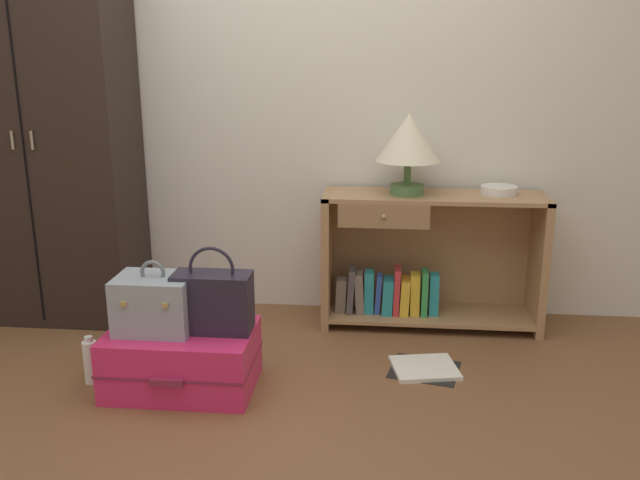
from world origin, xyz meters
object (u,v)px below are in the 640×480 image
object	(u,v)px
bookshelf	(422,262)
bowl	(499,190)
open_book_on_floor	(425,368)
table_lamp	(409,140)
wardrobe	(46,134)
suitcase_large	(182,359)
train_case	(155,303)
handbag	(213,301)
bottle	(91,361)

from	to	relation	value
bookshelf	bowl	xyz separation A→B (m)	(0.37, 0.02, 0.39)
bowl	open_book_on_floor	size ratio (longest dim) A/B	0.52
table_lamp	wardrobe	bearing A→B (deg)	-178.92
bookshelf	suitcase_large	size ratio (longest dim) A/B	1.80
bookshelf	bowl	world-z (taller)	bowl
bowl	suitcase_large	bearing A→B (deg)	-148.88
table_lamp	train_case	world-z (taller)	table_lamp
open_book_on_floor	handbag	bearing A→B (deg)	-164.68
bowl	bottle	bearing A→B (deg)	-155.04
table_lamp	bowl	world-z (taller)	table_lamp
wardrobe	train_case	bearing A→B (deg)	-43.93
wardrobe	bookshelf	distance (m)	2.07
bowl	bottle	size ratio (longest dim) A/B	0.85
bowl	suitcase_large	size ratio (longest dim) A/B	0.29
bookshelf	open_book_on_floor	world-z (taller)	bookshelf
suitcase_large	train_case	size ratio (longest dim) A/B	1.98
table_lamp	handbag	distance (m)	1.28
wardrobe	train_case	world-z (taller)	wardrobe
bookshelf	train_case	size ratio (longest dim) A/B	3.57
handbag	open_book_on_floor	size ratio (longest dim) A/B	1.04
wardrobe	bookshelf	world-z (taller)	wardrobe
bowl	handbag	world-z (taller)	bowl
table_lamp	handbag	world-z (taller)	table_lamp
suitcase_large	bowl	bearing A→B (deg)	31.12
wardrobe	table_lamp	xyz separation A→B (m)	(1.87, 0.04, -0.01)
bookshelf	train_case	xyz separation A→B (m)	(-1.15, -0.84, 0.05)
wardrobe	bottle	distance (m)	1.28
bowl	open_book_on_floor	bearing A→B (deg)	-122.26
wardrobe	bottle	size ratio (longest dim) A/B	9.15
wardrobe	open_book_on_floor	size ratio (longest dim) A/B	5.59
bowl	bottle	distance (m)	2.12
wardrobe	handbag	xyz separation A→B (m)	(1.05, -0.76, -0.59)
table_lamp	bowl	size ratio (longest dim) A/B	2.22
bottle	bowl	bearing A→B (deg)	24.96
table_lamp	bowl	xyz separation A→B (m)	(0.47, 0.05, -0.25)
suitcase_large	open_book_on_floor	xyz separation A→B (m)	(1.05, 0.27, -0.12)
bowl	suitcase_large	distance (m)	1.77
bookshelf	handbag	world-z (taller)	bookshelf
wardrobe	bottle	xyz separation A→B (m)	(0.50, -0.77, -0.89)
bowl	suitcase_large	world-z (taller)	bowl
handbag	bottle	xyz separation A→B (m)	(-0.56, -0.01, -0.30)
table_lamp	bottle	world-z (taller)	table_lamp
suitcase_large	bottle	bearing A→B (deg)	179.36
bowl	bookshelf	bearing A→B (deg)	-176.67
bookshelf	handbag	bearing A→B (deg)	-137.87
wardrobe	bowl	world-z (taller)	wardrobe
train_case	wardrobe	bearing A→B (deg)	136.07
table_lamp	bowl	bearing A→B (deg)	5.81
bottle	handbag	bearing A→B (deg)	1.20
wardrobe	handbag	bearing A→B (deg)	-35.85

